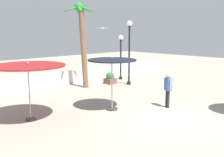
% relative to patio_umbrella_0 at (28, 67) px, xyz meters
% --- Properties ---
extents(ground_plane, '(56.00, 56.00, 0.00)m').
position_rel_patio_umbrella_0_xyz_m(ground_plane, '(4.10, -4.09, -2.28)').
color(ground_plane, '#9E9384').
extents(boundary_wall, '(25.20, 0.30, 0.95)m').
position_rel_patio_umbrella_0_xyz_m(boundary_wall, '(4.10, 5.37, -1.81)').
color(boundary_wall, silver).
rests_on(boundary_wall, ground_plane).
extents(patio_umbrella_0, '(3.08, 3.08, 2.50)m').
position_rel_patio_umbrella_0_xyz_m(patio_umbrella_0, '(0.00, 0.00, 0.00)').
color(patio_umbrella_0, '#333338').
rests_on(patio_umbrella_0, ground_plane).
extents(patio_umbrella_1, '(2.29, 2.29, 2.58)m').
position_rel_patio_umbrella_0_xyz_m(patio_umbrella_1, '(3.57, -1.32, -0.04)').
color(patio_umbrella_1, '#333338').
rests_on(patio_umbrella_1, ground_plane).
extents(palm_tree_0, '(2.41, 2.18, 5.53)m').
position_rel_patio_umbrella_0_xyz_m(palm_tree_0, '(5.70, 3.62, 1.08)').
color(palm_tree_0, brown).
rests_on(palm_tree_0, ground_plane).
extents(lamp_post_0, '(0.38, 0.38, 3.44)m').
position_rel_patio_umbrella_0_xyz_m(lamp_post_0, '(9.87, 4.16, -0.12)').
color(lamp_post_0, black).
rests_on(lamp_post_0, ground_plane).
extents(lamp_post_1, '(0.39, 0.39, 4.44)m').
position_rel_patio_umbrella_0_xyz_m(lamp_post_1, '(8.76, 2.28, 0.52)').
color(lamp_post_1, black).
rests_on(lamp_post_1, ground_plane).
extents(guest_2, '(0.37, 0.51, 1.72)m').
position_rel_patio_umbrella_0_xyz_m(guest_2, '(5.81, -2.97, -1.24)').
color(guest_2, '#26262D').
rests_on(guest_2, ground_plane).
extents(seagull_0, '(0.43, 1.08, 0.14)m').
position_rel_patio_umbrella_0_xyz_m(seagull_0, '(9.39, 5.72, 1.69)').
color(seagull_0, white).
extents(planter, '(0.70, 0.70, 0.85)m').
position_rel_patio_umbrella_0_xyz_m(planter, '(7.99, 3.40, -1.90)').
color(planter, brown).
rests_on(planter, ground_plane).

